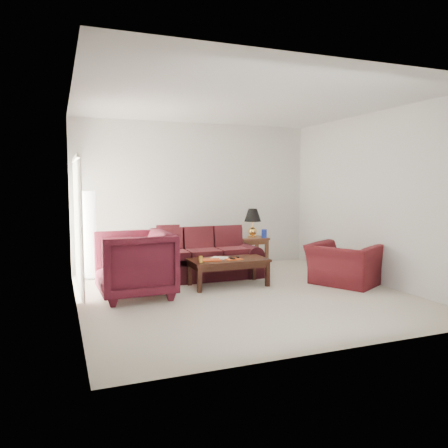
{
  "coord_description": "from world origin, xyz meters",
  "views": [
    {
      "loc": [
        -2.72,
        -6.23,
        1.76
      ],
      "look_at": [
        0.0,
        0.85,
        1.05
      ],
      "focal_mm": 35.0,
      "sensor_mm": 36.0,
      "label": 1
    }
  ],
  "objects_px": {
    "armchair_right": "(344,264)",
    "floor_lamp": "(90,235)",
    "sofa": "(202,255)",
    "armchair_left": "(135,264)",
    "coffee_table": "(228,272)",
    "end_table": "(251,252)"
  },
  "relations": [
    {
      "from": "armchair_right",
      "to": "floor_lamp",
      "type": "bearing_deg",
      "value": 34.12
    },
    {
      "from": "sofa",
      "to": "armchair_left",
      "type": "relative_size",
      "value": 1.92
    },
    {
      "from": "floor_lamp",
      "to": "coffee_table",
      "type": "xyz_separation_m",
      "value": [
        2.17,
        -1.42,
        -0.59
      ]
    },
    {
      "from": "end_table",
      "to": "floor_lamp",
      "type": "height_order",
      "value": "floor_lamp"
    },
    {
      "from": "sofa",
      "to": "armchair_left",
      "type": "distance_m",
      "value": 1.66
    },
    {
      "from": "sofa",
      "to": "floor_lamp",
      "type": "distance_m",
      "value": 2.08
    },
    {
      "from": "end_table",
      "to": "armchair_right",
      "type": "relative_size",
      "value": 0.58
    },
    {
      "from": "end_table",
      "to": "coffee_table",
      "type": "height_order",
      "value": "end_table"
    },
    {
      "from": "coffee_table",
      "to": "end_table",
      "type": "bearing_deg",
      "value": 29.28
    },
    {
      "from": "floor_lamp",
      "to": "sofa",
      "type": "bearing_deg",
      "value": -19.8
    },
    {
      "from": "end_table",
      "to": "armchair_left",
      "type": "height_order",
      "value": "armchair_left"
    },
    {
      "from": "coffee_table",
      "to": "floor_lamp",
      "type": "bearing_deg",
      "value": 123.59
    },
    {
      "from": "armchair_left",
      "to": "armchair_right",
      "type": "bearing_deg",
      "value": 80.87
    },
    {
      "from": "sofa",
      "to": "floor_lamp",
      "type": "xyz_separation_m",
      "value": [
        -1.93,
        0.69,
        0.38
      ]
    },
    {
      "from": "sofa",
      "to": "armchair_right",
      "type": "relative_size",
      "value": 1.99
    },
    {
      "from": "end_table",
      "to": "armchair_left",
      "type": "xyz_separation_m",
      "value": [
        -2.71,
        -1.59,
        0.2
      ]
    },
    {
      "from": "sofa",
      "to": "end_table",
      "type": "height_order",
      "value": "sofa"
    },
    {
      "from": "end_table",
      "to": "coffee_table",
      "type": "bearing_deg",
      "value": -127.53
    },
    {
      "from": "armchair_left",
      "to": "coffee_table",
      "type": "distance_m",
      "value": 1.66
    },
    {
      "from": "sofa",
      "to": "floor_lamp",
      "type": "bearing_deg",
      "value": 160.83
    },
    {
      "from": "end_table",
      "to": "coffee_table",
      "type": "distance_m",
      "value": 1.78
    },
    {
      "from": "armchair_right",
      "to": "coffee_table",
      "type": "height_order",
      "value": "armchair_right"
    }
  ]
}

